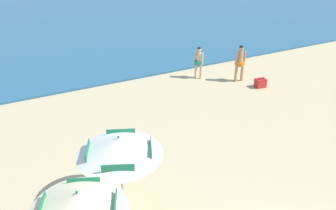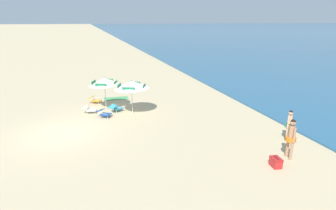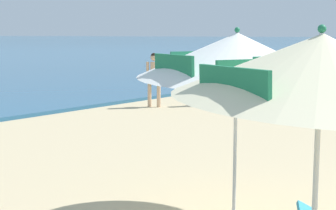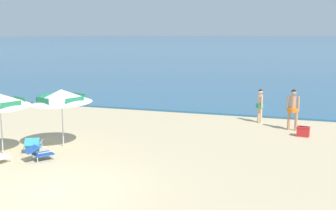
{
  "view_description": "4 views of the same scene",
  "coord_description": "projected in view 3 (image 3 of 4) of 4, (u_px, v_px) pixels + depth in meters",
  "views": [
    {
      "loc": [
        -4.57,
        -3.37,
        7.02
      ],
      "look_at": [
        0.27,
        6.26,
        1.47
      ],
      "focal_mm": 39.15,
      "sensor_mm": 36.0,
      "label": 1
    },
    {
      "loc": [
        14.51,
        1.43,
        5.76
      ],
      "look_at": [
        1.03,
        5.48,
        1.39
      ],
      "focal_mm": 29.42,
      "sensor_mm": 36.0,
      "label": 2
    },
    {
      "loc": [
        -7.05,
        1.11,
        2.11
      ],
      "look_at": [
        0.81,
        7.49,
        0.7
      ],
      "focal_mm": 54.51,
      "sensor_mm": 36.0,
      "label": 3
    },
    {
      "loc": [
        6.41,
        -9.23,
        4.12
      ],
      "look_at": [
        1.21,
        6.09,
        1.41
      ],
      "focal_mm": 45.61,
      "sensor_mm": 36.0,
      "label": 4
    }
  ],
  "objects": [
    {
      "name": "cooler_box",
      "position": [
        255.0,
        99.0,
        15.07
      ],
      "size": [
        0.53,
        0.4,
        0.43
      ],
      "color": "red",
      "rests_on": "ground"
    },
    {
      "name": "beach_umbrella_striped_main",
      "position": [
        320.0,
        67.0,
        3.52
      ],
      "size": [
        2.08,
        2.1,
        2.18
      ],
      "color": "silver",
      "rests_on": "ground"
    },
    {
      "name": "beach_umbrella_striped_second",
      "position": [
        237.0,
        56.0,
        5.6
      ],
      "size": [
        3.1,
        3.11,
        2.19
      ],
      "color": "silver",
      "rests_on": "ground"
    },
    {
      "name": "person_standing_near_shore",
      "position": [
        154.0,
        76.0,
        14.81
      ],
      "size": [
        0.39,
        0.42,
        1.58
      ],
      "color": "#D8A87F",
      "rests_on": "ground"
    },
    {
      "name": "person_standing_beside",
      "position": [
        218.0,
        71.0,
        15.22
      ],
      "size": [
        0.52,
        0.44,
        1.78
      ],
      "color": "tan",
      "rests_on": "ground"
    }
  ]
}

